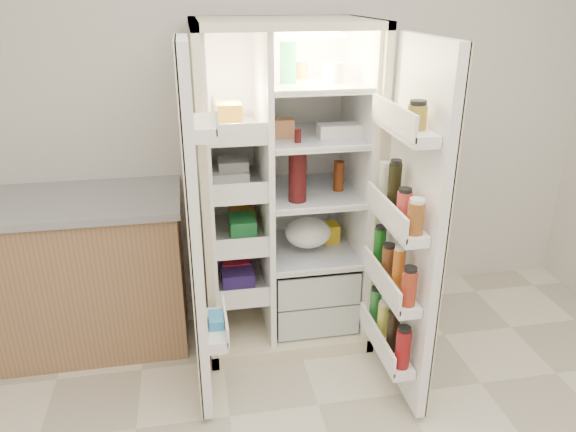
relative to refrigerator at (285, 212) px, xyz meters
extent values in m
cube|color=silver|center=(0.03, 0.35, 0.61)|extent=(4.00, 0.02, 2.70)
cube|color=beige|center=(-0.02, 0.28, 0.16)|extent=(0.92, 0.04, 1.80)
cube|color=beige|center=(-0.46, -0.05, 0.16)|extent=(0.04, 0.70, 1.80)
cube|color=beige|center=(0.42, -0.05, 0.16)|extent=(0.04, 0.70, 1.80)
cube|color=beige|center=(-0.02, -0.05, 1.04)|extent=(0.92, 0.70, 0.04)
cube|color=beige|center=(-0.02, -0.05, -0.70)|extent=(0.92, 0.70, 0.08)
cube|color=white|center=(-0.02, 0.25, 0.18)|extent=(0.84, 0.02, 1.68)
cube|color=white|center=(-0.43, -0.05, 0.18)|extent=(0.02, 0.62, 1.68)
cube|color=white|center=(0.39, -0.05, 0.18)|extent=(0.02, 0.62, 1.68)
cube|color=white|center=(-0.13, -0.05, 0.18)|extent=(0.03, 0.62, 1.68)
cube|color=#BAC3BF|center=(0.14, -0.07, -0.56)|extent=(0.47, 0.52, 0.19)
cube|color=#BAC3BF|center=(0.14, -0.07, -0.36)|extent=(0.47, 0.52, 0.19)
cube|color=#FFD18C|center=(0.14, 0.00, 0.98)|extent=(0.30, 0.30, 0.02)
cube|color=white|center=(-0.28, -0.05, -0.39)|extent=(0.28, 0.58, 0.02)
cube|color=white|center=(-0.28, -0.05, -0.09)|extent=(0.28, 0.58, 0.02)
cube|color=white|center=(-0.28, -0.05, 0.21)|extent=(0.28, 0.58, 0.02)
cube|color=white|center=(-0.28, -0.05, 0.51)|extent=(0.28, 0.58, 0.02)
cube|color=white|center=(0.14, -0.05, -0.22)|extent=(0.49, 0.58, 0.01)
cube|color=white|center=(0.14, -0.05, 0.14)|extent=(0.49, 0.58, 0.01)
cube|color=white|center=(0.14, -0.05, 0.46)|extent=(0.49, 0.58, 0.02)
cube|color=white|center=(0.14, -0.05, 0.74)|extent=(0.49, 0.58, 0.02)
cube|color=red|center=(-0.28, -0.05, -0.33)|extent=(0.16, 0.20, 0.10)
cube|color=#258940|center=(-0.28, -0.05, -0.02)|extent=(0.14, 0.18, 0.12)
cube|color=white|center=(-0.28, -0.05, 0.25)|extent=(0.20, 0.22, 0.07)
cube|color=gold|center=(-0.28, -0.05, 0.59)|extent=(0.15, 0.16, 0.14)
cube|color=#442B82|center=(-0.28, -0.05, -0.34)|extent=(0.18, 0.20, 0.09)
cube|color=#C18022|center=(-0.28, -0.05, -0.03)|extent=(0.14, 0.18, 0.10)
cube|color=silver|center=(-0.28, -0.05, 0.28)|extent=(0.16, 0.16, 0.12)
sphere|color=orange|center=(0.01, -0.15, -0.62)|extent=(0.07, 0.07, 0.07)
sphere|color=orange|center=(0.10, -0.11, -0.62)|extent=(0.07, 0.07, 0.07)
sphere|color=orange|center=(0.20, -0.15, -0.62)|extent=(0.07, 0.07, 0.07)
sphere|color=orange|center=(0.06, -0.01, -0.62)|extent=(0.07, 0.07, 0.07)
sphere|color=orange|center=(0.16, -0.03, -0.62)|extent=(0.07, 0.07, 0.07)
sphere|color=orange|center=(0.26, -0.07, -0.62)|extent=(0.07, 0.07, 0.07)
sphere|color=orange|center=(-0.02, -0.07, -0.62)|extent=(0.07, 0.07, 0.07)
ellipsoid|color=#416C24|center=(0.14, -0.05, -0.34)|extent=(0.26, 0.24, 0.11)
cylinder|color=#3E0D0E|center=(0.03, -0.20, 0.29)|extent=(0.10, 0.10, 0.30)
cylinder|color=maroon|center=(0.29, -0.08, 0.23)|extent=(0.06, 0.06, 0.17)
cube|color=#238048|center=(0.00, -0.07, 0.85)|extent=(0.07, 0.07, 0.20)
cylinder|color=white|center=(0.24, -0.09, 0.80)|extent=(0.11, 0.11, 0.10)
cylinder|color=olive|center=(0.11, 0.07, 0.79)|extent=(0.07, 0.07, 0.08)
cube|color=white|center=(0.29, -0.12, 0.50)|extent=(0.27, 0.11, 0.07)
cube|color=#B77249|center=(-0.05, -0.08, 0.51)|extent=(0.16, 0.09, 0.10)
ellipsoid|color=white|center=(0.12, -0.09, -0.13)|extent=(0.26, 0.24, 0.17)
cube|color=yellow|center=(0.28, 0.03, -0.16)|extent=(0.09, 0.11, 0.11)
cube|color=white|center=(-0.52, -0.60, 0.16)|extent=(0.05, 0.40, 1.72)
cube|color=beige|center=(-0.54, -0.60, 0.16)|extent=(0.01, 0.40, 1.72)
cube|color=white|center=(-0.45, -0.60, -0.34)|extent=(0.09, 0.32, 0.06)
cube|color=white|center=(-0.45, -0.60, 0.66)|extent=(0.09, 0.32, 0.06)
cube|color=#338CCC|center=(-0.45, -0.60, -0.31)|extent=(0.07, 0.12, 0.10)
cube|color=white|center=(0.48, -0.69, 0.16)|extent=(0.05, 0.58, 1.72)
cube|color=beige|center=(0.51, -0.69, 0.16)|extent=(0.01, 0.58, 1.72)
cube|color=white|center=(0.40, -0.69, -0.48)|extent=(0.11, 0.50, 0.05)
cube|color=white|center=(0.40, -0.69, -0.14)|extent=(0.11, 0.50, 0.05)
cube|color=white|center=(0.40, -0.69, 0.21)|extent=(0.11, 0.50, 0.05)
cube|color=white|center=(0.40, -0.69, 0.64)|extent=(0.11, 0.50, 0.05)
cylinder|color=maroon|center=(0.40, -0.89, -0.36)|extent=(0.07, 0.07, 0.20)
cylinder|color=black|center=(0.40, -0.76, -0.35)|extent=(0.06, 0.06, 0.22)
cylinder|color=#C3C943|center=(0.40, -0.63, -0.37)|extent=(0.06, 0.06, 0.18)
cylinder|color=#26732F|center=(0.40, -0.50, -0.36)|extent=(0.06, 0.06, 0.19)
cylinder|color=maroon|center=(0.40, -0.89, -0.03)|extent=(0.07, 0.07, 0.17)
cylinder|color=#C05916|center=(0.40, -0.76, -0.01)|extent=(0.06, 0.06, 0.21)
cylinder|color=brown|center=(0.40, -0.63, -0.04)|extent=(0.07, 0.07, 0.16)
cylinder|color=#145A16|center=(0.40, -0.50, -0.02)|extent=(0.06, 0.06, 0.20)
cylinder|color=brown|center=(0.40, -0.89, 0.30)|extent=(0.07, 0.07, 0.14)
cylinder|color=#BF3831|center=(0.40, -0.76, 0.30)|extent=(0.07, 0.07, 0.14)
cylinder|color=black|center=(0.40, -0.63, 0.35)|extent=(0.06, 0.06, 0.23)
cylinder|color=beige|center=(0.40, -0.50, 0.32)|extent=(0.06, 0.06, 0.18)
cylinder|color=olive|center=(0.40, -0.81, 0.71)|extent=(0.08, 0.08, 0.10)
cube|color=#936B49|center=(-1.20, 0.04, -0.32)|extent=(1.19, 0.62, 0.85)
cube|color=gray|center=(-1.20, 0.04, 0.13)|extent=(1.23, 0.66, 0.04)
camera|label=1|loc=(-0.51, -2.86, 1.19)|focal=34.00mm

